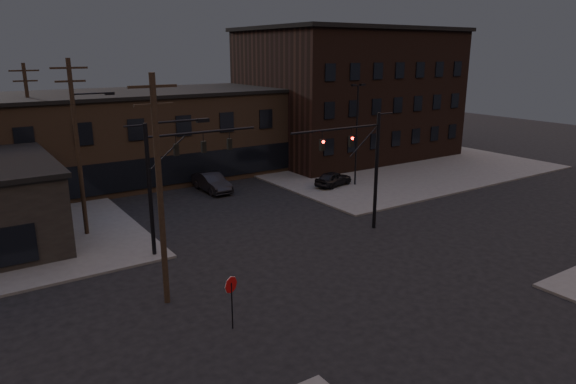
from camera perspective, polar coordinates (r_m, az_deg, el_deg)
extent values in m
plane|color=black|center=(29.17, 6.13, -8.76)|extent=(140.00, 140.00, 0.00)
cube|color=#474744|center=(58.90, 8.95, 3.62)|extent=(30.00, 30.00, 0.15)
cube|color=#493627|center=(51.88, -14.00, 6.18)|extent=(40.00, 12.00, 8.00)
cube|color=black|center=(60.89, 6.64, 10.68)|extent=(22.00, 16.00, 14.00)
cylinder|color=black|center=(35.23, 9.79, 2.22)|extent=(0.24, 0.24, 8.00)
cylinder|color=black|center=(32.36, 5.49, 6.98)|extent=(7.00, 0.14, 0.14)
cube|color=#FF140C|center=(33.24, 7.02, 5.59)|extent=(0.28, 0.22, 0.70)
cube|color=#FF140C|center=(31.78, 3.81, 5.22)|extent=(0.28, 0.22, 0.70)
cylinder|color=black|center=(30.79, -15.09, 0.00)|extent=(0.24, 0.24, 8.00)
cylinder|color=black|center=(31.38, -9.43, 6.59)|extent=(7.00, 0.14, 0.14)
cube|color=black|center=(30.86, -12.31, 4.60)|extent=(0.28, 0.22, 0.70)
cube|color=black|center=(31.53, -9.36, 4.97)|extent=(0.28, 0.22, 0.70)
cube|color=black|center=(32.28, -6.52, 5.31)|extent=(0.28, 0.22, 0.70)
cylinder|color=black|center=(23.16, -6.24, -12.47)|extent=(0.06, 0.06, 2.20)
cylinder|color=maroon|center=(22.73, -6.34, -10.22)|extent=(0.72, 0.33, 0.76)
cylinder|color=black|center=(24.45, -14.03, -0.23)|extent=(0.28, 0.28, 11.00)
cube|color=black|center=(23.65, -14.81, 11.28)|extent=(2.20, 0.12, 0.12)
cube|color=black|center=(23.71, -14.68, 9.35)|extent=(1.80, 0.12, 0.12)
cube|color=black|center=(24.65, -9.47, 7.86)|extent=(0.60, 0.25, 0.18)
cylinder|color=black|center=(35.48, -22.31, 4.27)|extent=(0.28, 0.28, 11.50)
cube|color=black|center=(34.96, -23.18, 12.56)|extent=(2.20, 0.12, 0.12)
cube|color=black|center=(34.99, -23.04, 11.26)|extent=(1.80, 0.12, 0.12)
cube|color=black|center=(35.56, -19.22, 10.29)|extent=(0.60, 0.25, 0.18)
cylinder|color=black|center=(47.08, -26.55, 5.97)|extent=(0.28, 0.28, 11.00)
cube|color=black|center=(46.67, -27.28, 11.90)|extent=(2.20, 0.12, 0.12)
cube|color=black|center=(46.70, -27.16, 10.92)|extent=(1.80, 0.12, 0.12)
cylinder|color=black|center=(46.32, 7.62, 6.07)|extent=(0.14, 0.14, 9.00)
cube|color=black|center=(45.49, 7.34, 11.68)|extent=(0.50, 0.28, 0.18)
cube|color=black|center=(46.15, 8.30, 11.70)|extent=(0.50, 0.28, 0.18)
cylinder|color=black|center=(53.97, 8.94, 7.33)|extent=(0.14, 0.14, 9.00)
cube|color=black|center=(53.20, 8.74, 12.15)|extent=(0.50, 0.28, 0.18)
cube|color=black|center=(53.88, 9.54, 12.16)|extent=(0.50, 0.28, 0.18)
imported|color=black|center=(46.33, 5.06, 1.49)|extent=(4.18, 2.45, 1.33)
imported|color=#A4A4A6|center=(57.42, 3.81, 4.28)|extent=(5.29, 3.54, 1.42)
imported|color=black|center=(45.36, -8.48, 1.08)|extent=(1.85, 4.97, 1.62)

